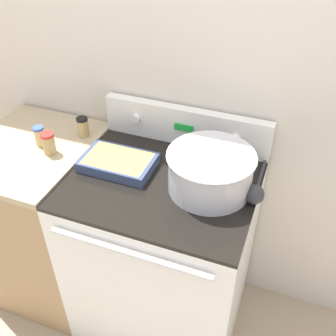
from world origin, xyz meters
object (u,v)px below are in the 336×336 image
spice_jar_black_cap (83,127)px  spice_jar_red_cap (49,143)px  ladle (255,193)px  mixing_bowl (210,170)px  casserole_dish (118,162)px  spice_jar_blue_cap (40,136)px

spice_jar_black_cap → spice_jar_red_cap: size_ratio=0.96×
ladle → spice_jar_black_cap: 0.87m
spice_jar_red_cap → mixing_bowl: bearing=2.5°
casserole_dish → spice_jar_blue_cap: size_ratio=3.23×
casserole_dish → spice_jar_black_cap: spice_jar_black_cap is taller
casserole_dish → spice_jar_blue_cap: 0.41m
mixing_bowl → spice_jar_blue_cap: mixing_bowl is taller
spice_jar_blue_cap → spice_jar_black_cap: bearing=43.6°
ladle → spice_jar_blue_cap: bearing=179.3°
spice_jar_red_cap → casserole_dish: bearing=5.3°
mixing_bowl → ladle: mixing_bowl is taller
mixing_bowl → casserole_dish: 0.42m
spice_jar_black_cap → spice_jar_red_cap: 0.19m
spice_jar_black_cap → spice_jar_blue_cap: spice_jar_black_cap is taller
spice_jar_red_cap → spice_jar_blue_cap: spice_jar_red_cap is taller
casserole_dish → spice_jar_blue_cap: bearing=178.6°
spice_jar_black_cap → spice_jar_blue_cap: (-0.15, -0.14, -0.00)m
ladle → spice_jar_red_cap: size_ratio=3.24×
spice_jar_red_cap → ladle: bearing=1.7°
mixing_bowl → spice_jar_blue_cap: bearing=179.4°
spice_jar_red_cap → spice_jar_blue_cap: size_ratio=1.06×
mixing_bowl → casserole_dish: mixing_bowl is taller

